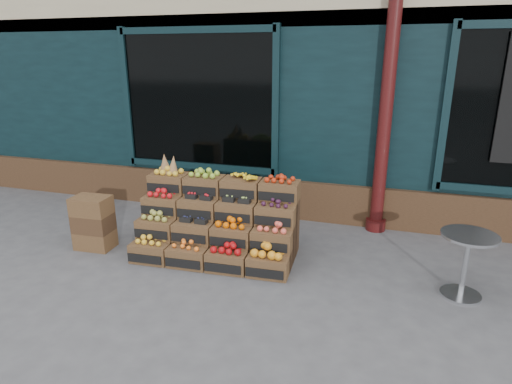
% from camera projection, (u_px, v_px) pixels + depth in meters
% --- Properties ---
extents(ground, '(60.00, 60.00, 0.00)m').
position_uv_depth(ground, '(254.00, 285.00, 4.71)').
color(ground, '#4C4C4F').
rests_on(ground, ground).
extents(shop_facade, '(12.00, 6.24, 4.80)m').
position_uv_depth(shop_facade, '(331.00, 57.00, 8.63)').
color(shop_facade, black).
rests_on(shop_facade, ground).
extents(crate_display, '(2.00, 1.06, 1.22)m').
position_uv_depth(crate_display, '(218.00, 226.00, 5.38)').
color(crate_display, '#533820').
rests_on(crate_display, ground).
extents(spare_crates, '(0.49, 0.35, 0.70)m').
position_uv_depth(spare_crates, '(93.00, 223.00, 5.54)').
color(spare_crates, '#533820').
rests_on(spare_crates, ground).
extents(bistro_table, '(0.56, 0.56, 0.70)m').
position_uv_depth(bistro_table, '(466.00, 258.00, 4.38)').
color(bistro_table, silver).
rests_on(bistro_table, ground).
extents(shopkeeper, '(0.86, 0.65, 2.15)m').
position_uv_depth(shopkeeper, '(207.00, 137.00, 7.43)').
color(shopkeeper, '#1B6035').
rests_on(shopkeeper, ground).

